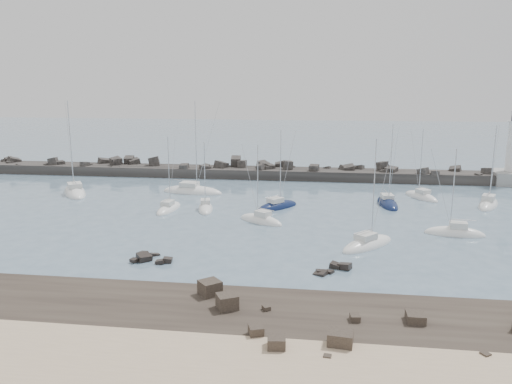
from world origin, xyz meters
TOP-DOWN VIEW (x-y plane):
  - ground at (0.00, 0.00)m, footprint 400.00×400.00m
  - rock_shelf at (0.26, -22.01)m, footprint 140.00×12.00m
  - rock_cluster_near at (-4.49, -9.79)m, footprint 4.32×3.59m
  - rock_cluster_far at (14.00, -10.55)m, footprint 3.86×3.24m
  - breakwater at (-7.52, 38.03)m, footprint 115.00×7.57m
  - lighthouse at (47.00, 38.00)m, footprint 7.00×7.00m
  - sailboat_1 at (-27.40, 19.25)m, footprint 8.40×10.42m
  - sailboat_3 at (-8.73, 10.68)m, footprint 2.85×7.30m
  - sailboat_4 at (-8.37, 22.52)m, footprint 10.72×4.56m
  - sailboat_5 at (5.20, 6.09)m, footprint 6.92×5.48m
  - sailboat_6 at (-3.54, 11.61)m, footprint 3.51×6.92m
  - sailboat_7 at (18.18, -2.27)m, footprint 7.33×7.76m
  - sailboat_8 at (22.79, 18.23)m, footprint 3.38×8.46m
  - sailboat_9 at (28.90, 3.50)m, footprint 7.22×3.08m
  - sailboat_10 at (28.66, 23.56)m, footprint 5.55×7.56m
  - sailboat_12 at (37.49, 19.33)m, footprint 5.63×8.37m
  - sailboat_13 at (6.59, 13.93)m, footprint 6.79×7.40m

SIDE VIEW (x-z plane):
  - ground at x=0.00m, z-range 0.00..0.00m
  - rock_shelf at x=0.26m, z-range -0.93..0.96m
  - rock_cluster_far at x=14.00m, z-range -0.57..0.70m
  - rock_cluster_near at x=-4.49m, z-range -0.66..0.86m
  - sailboat_8 at x=22.79m, z-range -6.36..6.62m
  - sailboat_3 at x=-8.73m, z-range -5.54..5.80m
  - sailboat_10 at x=28.66m, z-range -5.73..6.00m
  - sailboat_6 at x=-3.54m, z-range -5.19..5.46m
  - sailboat_7 at x=18.18m, z-range -6.32..6.60m
  - sailboat_4 at x=-8.37m, z-range -7.98..8.26m
  - sailboat_13 at x=6.59m, z-range -5.98..6.26m
  - sailboat_5 at x=5.20m, z-range -5.39..5.68m
  - sailboat_9 at x=28.90m, z-range -5.51..5.80m
  - sailboat_1 at x=-27.40m, z-range -8.01..8.32m
  - sailboat_12 at x=37.49m, z-range -6.32..6.63m
  - breakwater at x=-7.52m, z-range -2.28..2.96m
  - lighthouse at x=47.00m, z-range -4.21..10.39m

